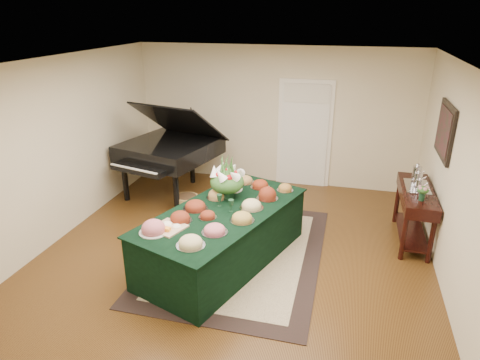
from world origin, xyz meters
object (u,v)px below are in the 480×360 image
(floral_centerpiece, at_px, (227,178))
(grand_piano, at_px, (170,149))
(mahogany_sideboard, at_px, (416,201))
(buffet_table, at_px, (224,236))

(floral_centerpiece, xyz_separation_m, grand_piano, (-1.56, 1.56, -0.17))
(grand_piano, height_order, mahogany_sideboard, grand_piano)
(floral_centerpiece, xyz_separation_m, mahogany_sideboard, (2.67, 0.85, -0.43))
(buffet_table, distance_m, grand_piano, 2.62)
(mahogany_sideboard, bearing_deg, grand_piano, 170.51)
(buffet_table, bearing_deg, grand_piano, 129.33)
(floral_centerpiece, bearing_deg, mahogany_sideboard, 17.67)
(grand_piano, bearing_deg, buffet_table, -50.67)
(floral_centerpiece, height_order, mahogany_sideboard, floral_centerpiece)
(floral_centerpiece, distance_m, mahogany_sideboard, 2.83)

